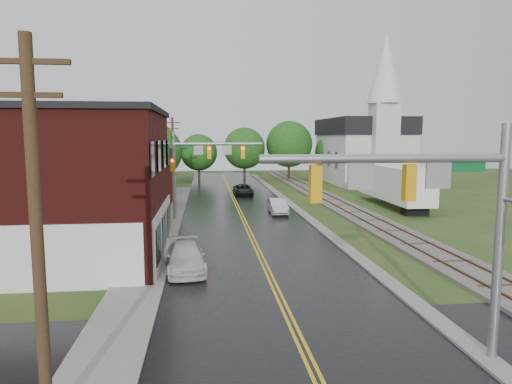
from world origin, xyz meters
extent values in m
cube|color=black|center=(0.00, 30.00, 0.00)|extent=(10.00, 90.00, 0.02)
cube|color=black|center=(0.00, 2.00, 0.00)|extent=(60.00, 9.00, 0.02)
cube|color=gray|center=(5.40, 35.00, 0.00)|extent=(0.80, 70.00, 0.12)
cube|color=gray|center=(-6.20, 25.00, 0.00)|extent=(2.40, 50.00, 0.12)
cube|color=#4B1210|center=(-12.50, 15.00, 4.00)|extent=(14.00, 10.00, 8.00)
cube|color=silver|center=(-5.45, 15.00, 1.50)|extent=(0.10, 9.50, 3.00)
cube|color=black|center=(-12.50, 15.00, 8.15)|extent=(14.30, 10.30, 0.30)
cube|color=tan|center=(-11.00, 26.00, 3.20)|extent=(8.00, 7.00, 6.40)
cube|color=#3F0F0C|center=(-10.00, 35.00, 2.20)|extent=(7.00, 6.00, 4.40)
cube|color=silver|center=(20.00, 55.00, 3.50)|extent=(10.00, 16.00, 7.00)
cube|color=black|center=(20.00, 55.00, 8.20)|extent=(10.40, 16.40, 2.40)
cube|color=silver|center=(20.00, 47.00, 5.50)|extent=(3.20, 3.20, 11.00)
cone|color=silver|center=(20.00, 47.00, 15.50)|extent=(4.40, 4.40, 9.00)
cube|color=#59544C|center=(10.00, 35.00, 0.10)|extent=(3.20, 80.00, 0.20)
cube|color=#4C3828|center=(9.28, 35.00, 0.24)|extent=(0.10, 80.00, 0.12)
cube|color=#4C3828|center=(10.72, 35.00, 0.24)|extent=(0.10, 80.00, 0.12)
cylinder|color=gray|center=(5.60, 2.00, 3.60)|extent=(0.28, 0.28, 7.20)
cylinder|color=gray|center=(2.00, 2.00, 6.20)|extent=(7.20, 0.26, 0.26)
cube|color=orange|center=(2.72, 2.00, 5.50)|extent=(0.32, 0.30, 1.05)
cube|color=orange|center=(-0.02, 2.00, 5.50)|extent=(0.32, 0.30, 1.05)
cube|color=gray|center=(3.58, 2.00, 5.70)|extent=(0.75, 0.06, 0.75)
cube|color=gray|center=(1.28, 2.00, 5.70)|extent=(0.75, 0.06, 0.75)
cube|color=#0C5926|center=(4.30, 2.00, 5.95)|extent=(1.40, 0.04, 0.30)
cylinder|color=gray|center=(-5.60, 27.00, 3.60)|extent=(0.28, 0.28, 7.20)
cylinder|color=gray|center=(-2.00, 27.00, 6.20)|extent=(7.20, 0.26, 0.26)
cube|color=orange|center=(-2.72, 27.00, 5.50)|extent=(0.32, 0.30, 1.05)
cube|color=orange|center=(0.02, 27.00, 5.50)|extent=(0.32, 0.30, 1.05)
cube|color=gray|center=(-3.58, 27.00, 5.70)|extent=(0.75, 0.06, 0.75)
cube|color=gray|center=(-1.28, 27.00, 5.70)|extent=(0.75, 0.06, 0.75)
cube|color=#0C5926|center=(-4.30, 27.00, 5.95)|extent=(1.40, 0.04, 0.30)
sphere|color=#FF0C0C|center=(-2.72, 26.82, 5.83)|extent=(0.20, 0.20, 0.20)
cylinder|color=#382616|center=(-6.80, 0.00, 4.50)|extent=(0.28, 0.28, 9.00)
cube|color=#382616|center=(-6.80, 0.00, 8.40)|extent=(1.80, 0.12, 0.12)
cube|color=#382616|center=(-6.80, 0.00, 7.70)|extent=(1.40, 0.12, 0.12)
cylinder|color=#382616|center=(-6.80, 22.00, 4.50)|extent=(0.28, 0.28, 9.00)
cube|color=#382616|center=(-6.80, 22.00, 8.40)|extent=(1.80, 0.12, 0.12)
cube|color=#382616|center=(-6.80, 22.00, 7.70)|extent=(1.40, 0.12, 0.12)
cylinder|color=#382616|center=(-6.80, 44.00, 4.50)|extent=(0.28, 0.28, 9.00)
cube|color=#382616|center=(-6.80, 44.00, 8.40)|extent=(1.80, 0.12, 0.12)
cube|color=#382616|center=(-6.80, 44.00, 7.70)|extent=(1.40, 0.12, 0.12)
cylinder|color=black|center=(-18.00, 32.00, 1.71)|extent=(0.36, 0.36, 3.42)
sphere|color=#134112|center=(-18.00, 32.00, 5.89)|extent=(7.60, 7.60, 7.60)
sphere|color=#134112|center=(-17.40, 31.60, 5.23)|extent=(5.32, 5.32, 5.32)
cylinder|color=black|center=(-14.00, 40.00, 1.35)|extent=(0.36, 0.36, 2.70)
sphere|color=#134112|center=(-14.00, 40.00, 4.65)|extent=(6.00, 6.00, 6.00)
sphere|color=#134112|center=(-13.40, 39.60, 4.12)|extent=(4.20, 4.20, 4.20)
cylinder|color=black|center=(-9.00, 46.00, 1.44)|extent=(0.36, 0.36, 2.88)
sphere|color=#134112|center=(-9.00, 46.00, 4.96)|extent=(6.40, 6.40, 6.40)
sphere|color=#134112|center=(-8.40, 45.60, 4.40)|extent=(4.48, 4.48, 4.48)
imported|color=black|center=(1.25, 41.70, 0.64)|extent=(2.15, 4.60, 1.27)
imported|color=silver|center=(3.25, 28.88, 0.67)|extent=(1.45, 4.05, 1.33)
imported|color=silver|center=(-4.13, 12.46, 0.68)|extent=(2.31, 4.81, 1.35)
cube|color=black|center=(15.03, 27.00, 0.40)|extent=(2.09, 1.22, 0.80)
cylinder|color=gray|center=(15.03, 34.98, 0.40)|extent=(0.16, 0.16, 0.80)
cube|color=white|center=(15.03, 31.79, 2.40)|extent=(2.92, 12.80, 3.19)
camera|label=1|loc=(-3.07, -10.38, 6.83)|focal=32.00mm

